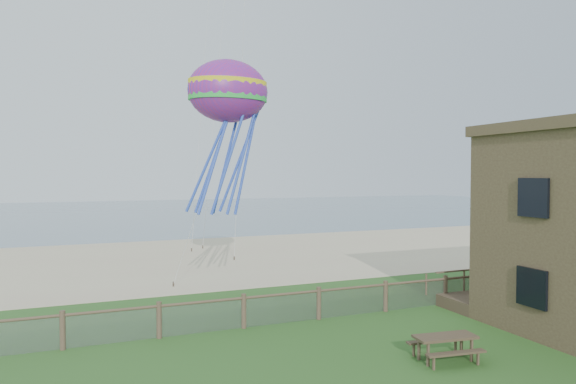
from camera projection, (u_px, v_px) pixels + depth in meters
ground at (413, 376)px, 14.12m from camera, size 160.00×160.00×0.00m
sand_beach at (216, 257)px, 34.47m from camera, size 72.00×20.00×0.02m
ocean at (142, 212)px, 75.19m from camera, size 160.00×68.00×0.02m
chainlink_fence at (319, 305)px, 19.65m from camera, size 36.20×0.20×1.25m
picnic_table at (445, 348)px, 15.31m from camera, size 2.02×1.63×0.79m
octopus_kite at (228, 134)px, 23.10m from camera, size 3.89×2.96×7.43m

